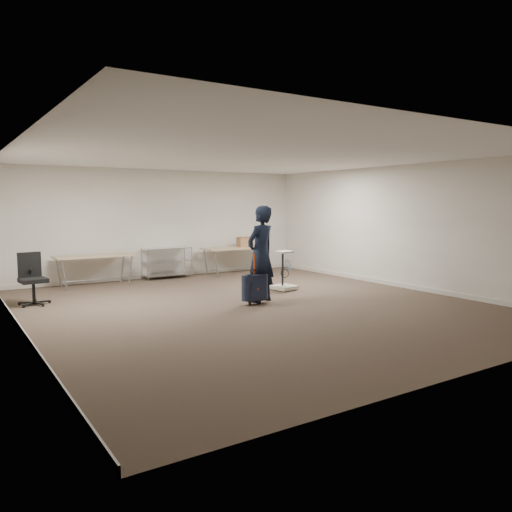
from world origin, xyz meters
TOP-DOWN VIEW (x-y plane):
  - ground at (0.00, 0.00)m, footprint 9.00×9.00m
  - room_shell at (0.00, 1.38)m, footprint 8.00×9.00m
  - folding_table_left at (-1.90, 3.95)m, footprint 1.80×0.75m
  - folding_table_right at (1.90, 3.95)m, footprint 1.80×0.75m
  - wire_shelf at (0.00, 4.20)m, footprint 1.22×0.47m
  - person at (0.35, 0.30)m, footprint 0.79×0.64m
  - suitcase at (0.09, 0.12)m, footprint 0.36×0.21m
  - office_chair at (-3.48, 2.41)m, footprint 0.60×0.60m
  - equipment_cart at (1.52, 1.14)m, footprint 0.55×0.55m
  - cardboard_box at (2.24, 4.02)m, footprint 0.38×0.30m

SIDE VIEW (x-z plane):
  - ground at x=0.00m, z-range 0.00..0.00m
  - room_shell at x=0.00m, z-range -4.45..4.55m
  - equipment_cart at x=1.52m, z-range -0.21..0.67m
  - office_chair at x=-3.48m, z-range -0.20..0.80m
  - suitcase at x=0.09m, z-range -0.16..0.82m
  - wire_shelf at x=0.00m, z-range 0.04..0.84m
  - folding_table_left at x=-1.90m, z-range 0.31..1.04m
  - folding_table_right at x=1.90m, z-range 0.31..1.04m
  - cardboard_box at x=2.24m, z-range 0.73..1.00m
  - person at x=0.35m, z-range 0.00..1.89m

